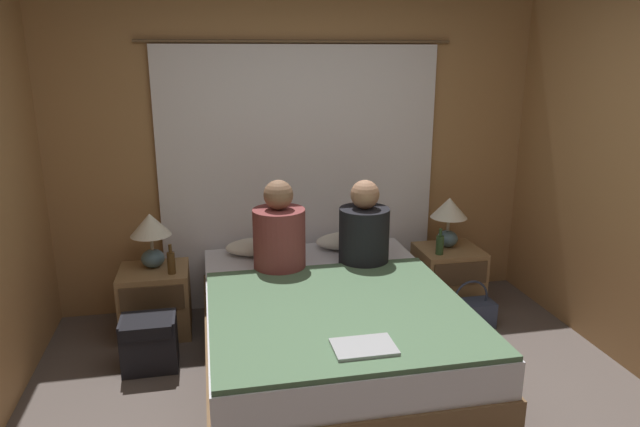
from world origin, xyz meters
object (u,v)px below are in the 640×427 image
Objects in this scene: bed at (330,331)px; backpack_on_floor at (149,340)px; nightstand_right at (448,277)px; beer_bottle_on_left_stand at (171,262)px; pillow_left at (261,246)px; laptop_on_bed at (364,347)px; person_left_in_bed at (279,234)px; lamp_right at (449,214)px; person_right_in_bed at (364,231)px; lamp_left at (151,232)px; beer_bottle_on_right_stand at (440,244)px; nightstand_left at (156,301)px; pillow_right at (350,241)px; handbag_on_floor at (470,313)px.

backpack_on_floor is at bearing 169.69° from bed.
nightstand_right is 2.26× the size of beer_bottle_on_left_stand.
pillow_left reaches higher than laptop_on_bed.
person_left_in_bed is 1.30m from laptop_on_bed.
lamp_right is 2.17m from beer_bottle_on_left_stand.
person_right_in_bed is (0.71, -0.36, 0.19)m from pillow_left.
lamp_left is at bearing 126.55° from laptop_on_bed.
beer_bottle_on_right_stand reaches higher than pillow_left.
lamp_right is 0.84m from person_right_in_bed.
beer_bottle_on_left_stand is (-2.16, -0.11, 0.33)m from nightstand_right.
nightstand_left is at bearing -178.64° from lamp_right.
lamp_left is at bearing -177.73° from pillow_right.
beer_bottle_on_right_stand reaches higher than backpack_on_floor.
nightstand_left is 0.91× the size of pillow_right.
lamp_left is 2.30m from lamp_right.
nightstand_right is at bearing 0.00° from nightstand_left.
nightstand_right is 0.37m from beer_bottle_on_right_stand.
pillow_left is at bearing 170.87° from beer_bottle_on_right_stand.
beer_bottle_on_left_stand is 2.03m from beer_bottle_on_right_stand.
lamp_left is 0.28m from beer_bottle_on_left_stand.
nightstand_left is at bearing 127.53° from laptop_on_bed.
bed is 9.97× the size of beer_bottle_on_right_stand.
person_right_in_bed is at bearing 10.24° from backpack_on_floor.
nightstand_left is at bearing -171.86° from pillow_left.
person_left_in_bed reaches higher than beer_bottle_on_right_stand.
nightstand_left is 2.35m from lamp_right.
pillow_left is 1.67m from handbag_on_floor.
person_left_in_bed is at bearing 101.87° from laptop_on_bed.
lamp_left is at bearing 89.14° from backpack_on_floor.
nightstand_left is 0.52m from backpack_on_floor.
nightstand_left is at bearing 177.21° from beer_bottle_on_right_stand.
lamp_right is at bearing 90.00° from nightstand_right.
laptop_on_bed is at bearing -40.14° from backpack_on_floor.
backpack_on_floor is at bearing -176.57° from handbag_on_floor.
beer_bottle_on_right_stand is at bearing -4.23° from lamp_left.
person_left_in_bed is at bearing -18.78° from lamp_left.
person_right_in_bed is 1.05m from handbag_on_floor.
person_right_in_bed reaches higher than lamp_left.
handbag_on_floor is (0.02, -0.44, -0.65)m from lamp_right.
laptop_on_bed is at bearing -53.95° from beer_bottle_on_left_stand.
lamp_left is at bearing 180.00° from lamp_right.
person_right_in_bed is 0.70m from beer_bottle_on_right_stand.
handbag_on_floor is (1.17, 0.35, -0.15)m from bed.
lamp_left is 0.62× the size of person_left_in_bed.
nightstand_right is 0.75× the size of person_left_in_bed.
person_right_in_bed is (-0.79, -0.30, 0.01)m from lamp_right.
backpack_on_floor is at bearing -165.94° from lamp_right.
person_left_in_bed is at bearing 117.88° from bed.
beer_bottle_on_right_stand reaches higher than bed.
laptop_on_bed is at bearing -101.96° from pillow_right.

